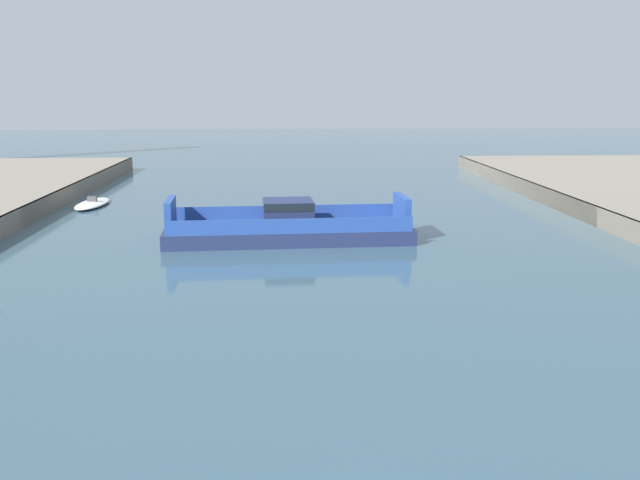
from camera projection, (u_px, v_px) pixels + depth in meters
The scene contains 2 objects.
chain_ferry at pixel (288, 227), 54.63m from camera, with size 18.82×7.21×3.30m.
moored_boat_near_right at pixel (92, 204), 71.07m from camera, with size 2.91×8.00×0.94m.
Camera 1 is at (-2.38, -15.11, 11.19)m, focal length 40.46 mm.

